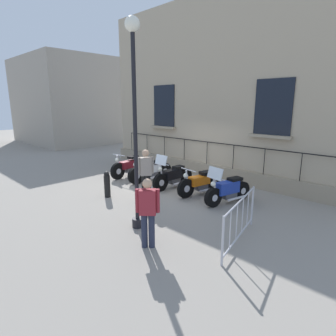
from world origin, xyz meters
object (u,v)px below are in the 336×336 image
Objects in this scene: motorcycle_white at (150,172)px; lamppost at (135,111)px; crowd_barrier at (240,219)px; motorcycle_maroon at (129,167)px; pedestrian_walking at (148,210)px; motorcycle_black at (173,177)px; motorcycle_orange at (200,183)px; bollard at (107,184)px; pedestrian_standing at (146,172)px; motorcycle_blue at (228,190)px.

motorcycle_white is 0.41× the size of lamppost.
motorcycle_maroon is at bearing -106.08° from crowd_barrier.
pedestrian_walking reaches higher than motorcycle_maroon.
motorcycle_white is 1.26m from motorcycle_black.
lamppost is at bearing 28.65° from motorcycle_black.
pedestrian_walking is at bearing 21.46° from motorcycle_orange.
motorcycle_black is 1.21m from motorcycle_orange.
crowd_barrier is 4.87m from bollard.
motorcycle_black is 1.22× the size of pedestrian_walking.
motorcycle_white is 2.25m from pedestrian_standing.
lamppost is 3.49m from crowd_barrier.
pedestrian_walking is (3.70, 1.46, 0.47)m from motorcycle_orange.
pedestrian_standing is at bearing -53.13° from motorcycle_blue.
motorcycle_black is 4.47m from crowd_barrier.
bollard is (2.33, 0.39, 0.04)m from motorcycle_white.
motorcycle_orange is 1.17m from motorcycle_blue.
pedestrian_standing reaches higher than crowd_barrier.
motorcycle_maroon is 5.78m from lamppost.
motorcycle_black is 0.88× the size of crowd_barrier.
lamppost is at bearing -64.02° from crowd_barrier.
crowd_barrier is at bearing 38.49° from motorcycle_blue.
motorcycle_orange is 1.98m from pedestrian_standing.
motorcycle_black is 4.35m from lamppost.
lamppost is (3.11, 1.70, 2.51)m from motorcycle_black.
bollard is at bearing -54.13° from motorcycle_blue.
lamppost is at bearing -12.20° from motorcycle_blue.
lamppost is 2.98× the size of pedestrian_standing.
lamppost is at bearing 72.84° from bollard.
pedestrian_standing reaches higher than motorcycle_blue.
crowd_barrier is at bearing 140.43° from pedestrian_walking.
lamppost reaches higher than motorcycle_black.
pedestrian_standing is 1.06× the size of pedestrian_walking.
motorcycle_maroon is 1.29m from motorcycle_white.
lamppost is 2.27× the size of crowd_barrier.
crowd_barrier is 3.78m from pedestrian_standing.
bollard is at bearing 9.56° from motorcycle_white.
pedestrian_walking is at bearing 36.49° from motorcycle_black.
motorcycle_black reaches higher than motorcycle_blue.
pedestrian_standing is at bearing 44.22° from motorcycle_white.
pedestrian_walking reaches higher than motorcycle_black.
motorcycle_orange is at bearing -126.97° from crowd_barrier.
lamppost is at bearing 42.74° from pedestrian_standing.
crowd_barrier reaches higher than bollard.
pedestrian_walking is (3.49, 5.21, 0.45)m from motorcycle_maroon.
motorcycle_orange is at bearing 92.07° from motorcycle_white.
motorcycle_white is 0.93× the size of crowd_barrier.
motorcycle_blue is 0.84× the size of crowd_barrier.
pedestrian_walking is (2.05, 2.40, -0.07)m from pedestrian_standing.
bollard is at bearing -20.54° from motorcycle_black.
pedestrian_standing is 3.16m from pedestrian_walking.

